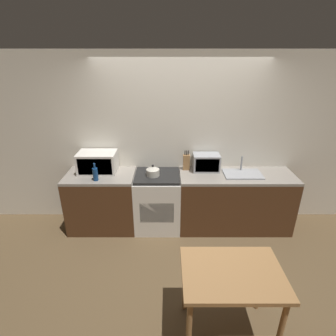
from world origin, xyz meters
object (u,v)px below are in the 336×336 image
object	(u,v)px
stove_range	(156,201)
bottle	(94,174)
kettle	(152,171)
toaster_oven	(205,162)
microwave	(96,162)
dining_table	(230,281)

from	to	relation	value
stove_range	bottle	xyz separation A→B (m)	(-0.85, -0.19, 0.55)
stove_range	kettle	world-z (taller)	kettle
stove_range	kettle	bearing A→B (deg)	-153.22
stove_range	toaster_oven	xyz separation A→B (m)	(0.74, 0.16, 0.58)
kettle	microwave	xyz separation A→B (m)	(-0.83, 0.14, 0.08)
microwave	dining_table	distance (m)	2.50
kettle	stove_range	bearing A→B (deg)	26.78
bottle	dining_table	bearing A→B (deg)	-44.66
stove_range	bottle	distance (m)	1.03
kettle	dining_table	size ratio (longest dim) A/B	0.21
stove_range	dining_table	bearing A→B (deg)	-67.36
toaster_oven	dining_table	world-z (taller)	toaster_oven
kettle	toaster_oven	xyz separation A→B (m)	(0.80, 0.19, 0.06)
toaster_oven	dining_table	size ratio (longest dim) A/B	0.44
toaster_oven	stove_range	bearing A→B (deg)	-167.74
kettle	microwave	bearing A→B (deg)	170.67
kettle	toaster_oven	bearing A→B (deg)	13.42
microwave	toaster_oven	bearing A→B (deg)	1.91
stove_range	bottle	bearing A→B (deg)	-167.63
microwave	dining_table	world-z (taller)	microwave
stove_range	kettle	xyz separation A→B (m)	(-0.06, -0.03, 0.52)
kettle	bottle	size ratio (longest dim) A/B	0.75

